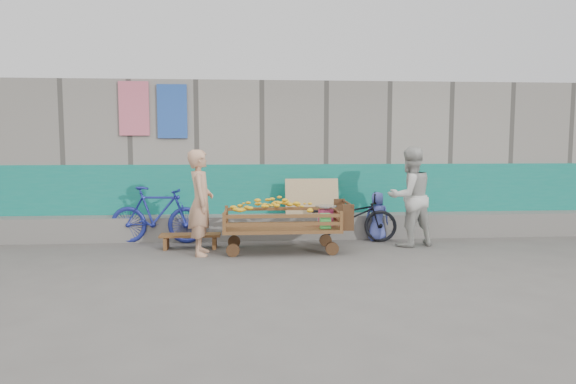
{
  "coord_description": "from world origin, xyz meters",
  "views": [
    {
      "loc": [
        -0.88,
        -7.27,
        1.84
      ],
      "look_at": [
        -0.23,
        1.2,
        1.0
      ],
      "focal_mm": 32.0,
      "sensor_mm": 36.0,
      "label": 1
    }
  ],
  "objects": [
    {
      "name": "bicycle_dark",
      "position": [
        0.97,
        2.01,
        0.45
      ],
      "size": [
        1.82,
        1.0,
        0.91
      ],
      "primitive_type": "imported",
      "rotation": [
        0.0,
        0.0,
        1.33
      ],
      "color": "black",
      "rests_on": "ground"
    },
    {
      "name": "child",
      "position": [
        1.49,
        1.98,
        0.46
      ],
      "size": [
        0.45,
        0.29,
        0.91
      ],
      "primitive_type": "imported",
      "rotation": [
        0.0,
        0.0,
        3.13
      ],
      "color": "#4C5ABD",
      "rests_on": "ground"
    },
    {
      "name": "vendor_man",
      "position": [
        -1.66,
        1.04,
        0.86
      ],
      "size": [
        0.44,
        0.64,
        1.71
      ],
      "primitive_type": "imported",
      "rotation": [
        0.0,
        0.0,
        1.62
      ],
      "color": "tan",
      "rests_on": "ground"
    },
    {
      "name": "bicycle_blue",
      "position": [
        -2.54,
        2.05,
        0.52
      ],
      "size": [
        1.76,
        0.68,
        1.03
      ],
      "primitive_type": "imported",
      "rotation": [
        0.0,
        0.0,
        1.46
      ],
      "color": "navy",
      "rests_on": "ground"
    },
    {
      "name": "building_wall",
      "position": [
        -0.0,
        4.05,
        1.47
      ],
      "size": [
        12.0,
        3.5,
        3.0
      ],
      "color": "gray",
      "rests_on": "ground"
    },
    {
      "name": "woman",
      "position": [
        1.94,
        1.47,
        0.87
      ],
      "size": [
        1.01,
        0.88,
        1.75
      ],
      "primitive_type": "imported",
      "rotation": [
        0.0,
        0.0,
        3.44
      ],
      "color": "beige",
      "rests_on": "ground"
    },
    {
      "name": "ground",
      "position": [
        0.0,
        0.0,
        0.0
      ],
      "size": [
        80.0,
        80.0,
        0.0
      ],
      "primitive_type": "plane",
      "color": "#56524E",
      "rests_on": "ground"
    },
    {
      "name": "bench",
      "position": [
        -1.89,
        1.52,
        0.19
      ],
      "size": [
        1.03,
        0.31,
        0.26
      ],
      "color": "brown",
      "rests_on": "ground"
    },
    {
      "name": "banana_cart",
      "position": [
        -0.38,
        1.19,
        0.61
      ],
      "size": [
        2.1,
        0.96,
        0.9
      ],
      "color": "brown",
      "rests_on": "ground"
    }
  ]
}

